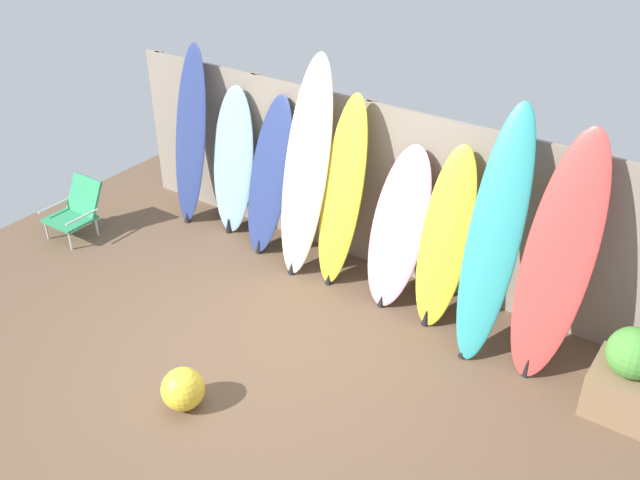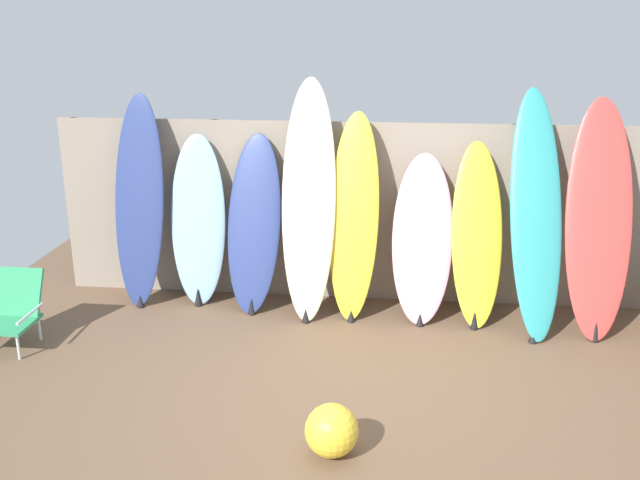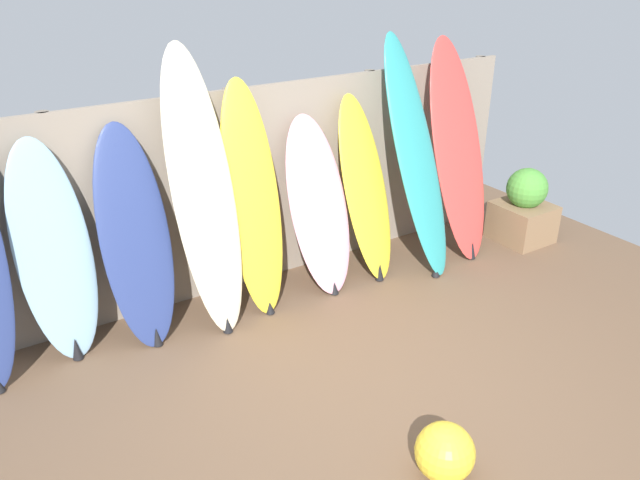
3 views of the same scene
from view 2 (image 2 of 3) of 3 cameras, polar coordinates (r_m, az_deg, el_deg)
name	(u,v)px [view 2 (image 2 of 3)]	position (r m, az deg, el deg)	size (l,w,h in m)	color
ground	(345,396)	(5.58, 1.99, -12.38)	(7.68, 7.68, 0.00)	brown
fence_back	(361,213)	(7.09, 3.27, 2.20)	(6.08, 0.11, 1.80)	gray
surfboard_navy_0	(139,203)	(7.18, -14.26, 2.90)	(0.56, 0.49, 2.07)	navy
surfboard_skyblue_1	(198,222)	(7.12, -9.71, 1.43)	(0.56, 0.40, 1.68)	#8CB7D6
surfboard_navy_2	(254,225)	(6.91, -5.30, 1.17)	(0.57, 0.60, 1.70)	navy
surfboard_cream_3	(309,201)	(6.68, -0.90, 3.11)	(0.53, 0.68, 2.24)	beige
surfboard_yellow_4	(354,218)	(6.69, 2.73, 1.79)	(0.50, 0.57, 1.94)	yellow
surfboard_pink_5	(422,239)	(6.75, 8.19, 0.04)	(0.57, 0.63, 1.55)	pink
surfboard_yellow_6	(477,236)	(6.75, 12.44, 0.30)	(0.52, 0.66, 1.67)	yellow
surfboard_teal_7	(536,214)	(6.66, 16.88, 1.99)	(0.55, 0.97, 2.17)	teal
surfboard_red_8	(599,220)	(6.82, 21.39, 1.49)	(0.60, 0.79, 2.09)	#D13D38
beach_chair	(10,309)	(6.82, -23.54, -5.10)	(0.50, 0.58, 0.63)	silver
beach_ball	(332,431)	(4.85, 0.93, -15.00)	(0.36, 0.36, 0.36)	yellow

